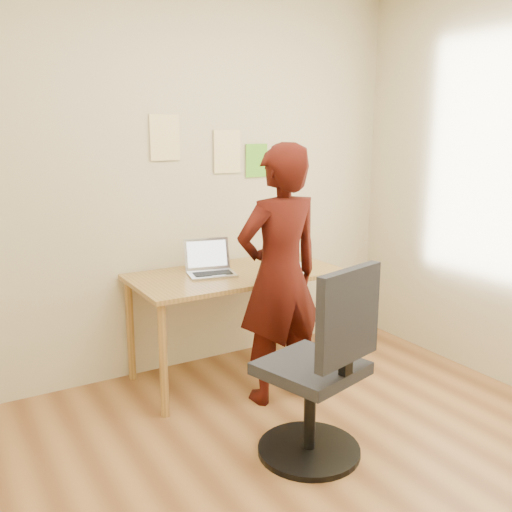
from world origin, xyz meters
TOP-DOWN VIEW (x-y plane):
  - room at (0.00, 0.00)m, footprint 3.58×3.58m
  - desk at (0.25, 1.38)m, footprint 1.40×0.70m
  - laptop at (0.09, 1.44)m, footprint 0.36×0.33m
  - paper_sheet at (0.63, 1.31)m, footprint 0.34×0.37m
  - phone at (0.53, 1.17)m, footprint 0.09×0.13m
  - wall_note_left at (-0.08, 1.74)m, footprint 0.21×0.00m
  - wall_note_mid at (0.39, 1.74)m, footprint 0.21×0.00m
  - wall_note_right at (0.63, 1.74)m, footprint 0.18×0.00m
  - office_chair at (0.13, 0.25)m, footprint 0.57×0.58m
  - person at (0.32, 0.95)m, footprint 0.60×0.40m

SIDE VIEW (x-z plane):
  - office_chair at x=0.13m, z-range -0.08..0.98m
  - desk at x=0.25m, z-range 0.28..1.02m
  - paper_sheet at x=0.63m, z-range 0.74..0.74m
  - phone at x=0.53m, z-range 0.74..0.75m
  - laptop at x=0.09m, z-range 0.68..0.90m
  - person at x=0.32m, z-range 0.00..1.61m
  - room at x=0.00m, z-range -0.04..2.74m
  - wall_note_right at x=0.63m, z-range 1.34..1.58m
  - wall_note_mid at x=0.39m, z-range 1.38..1.68m
  - wall_note_left at x=-0.08m, z-range 1.48..1.78m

